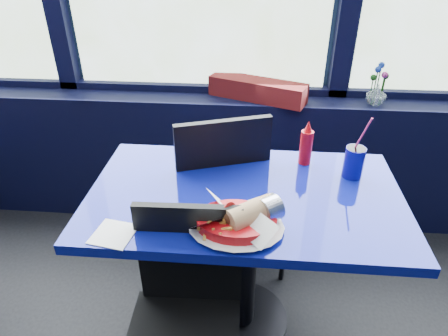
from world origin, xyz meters
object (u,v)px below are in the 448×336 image
chair_near_back (234,188)px  food_basket (238,220)px  soda_cup (354,161)px  ketchup_bottle (306,145)px  flower_vase (377,92)px  planter_box (257,90)px  chair_near_front (186,308)px  near_table (244,229)px

chair_near_back → food_basket: bearing=75.8°
food_basket → soda_cup: 0.58m
ketchup_bottle → soda_cup: (0.18, -0.09, -0.02)m
chair_near_back → ketchup_bottle: (0.31, -0.07, 0.29)m
chair_near_back → flower_vase: bearing=-164.3°
chair_near_back → planter_box: size_ratio=1.76×
ketchup_bottle → soda_cup: bearing=-26.1°
planter_box → soda_cup: 0.80m
chair_near_front → ketchup_bottle: 0.81m
chair_near_back → planter_box: (0.09, 0.53, 0.31)m
near_table → ketchup_bottle: (0.25, 0.25, 0.27)m
food_basket → chair_near_back: bearing=82.6°
chair_near_back → flower_vase: 0.94m
chair_near_back → soda_cup: bearing=142.7°
flower_vase → chair_near_back: bearing=-145.3°
planter_box → flower_vase: 0.64m
chair_near_front → flower_vase: (0.85, 1.17, 0.38)m
chair_near_front → food_basket: food_basket is taller
chair_near_front → food_basket: (0.17, 0.13, 0.30)m
chair_near_back → flower_vase: flower_vase is taller
chair_near_back → flower_vase: size_ratio=4.24×
planter_box → soda_cup: soda_cup is taller
food_basket → near_table: bearing=73.8°
planter_box → ketchup_bottle: ketchup_bottle is taller
planter_box → ketchup_bottle: 0.64m
chair_near_front → food_basket: bearing=35.5°
near_table → chair_near_front: chair_near_front is taller
chair_near_front → flower_vase: size_ratio=3.78×
planter_box → soda_cup: bearing=-38.1°
food_basket → soda_cup: size_ratio=1.19×
food_basket → planter_box: bearing=75.3°
flower_vase → soda_cup: bearing=-109.6°
planter_box → near_table: bearing=-70.2°
near_table → soda_cup: size_ratio=4.44×
near_table → food_basket: (-0.01, -0.22, 0.22)m
near_table → soda_cup: soda_cup is taller
chair_near_front → planter_box: (0.21, 1.20, 0.36)m
chair_near_back → food_basket: chair_near_back is taller
soda_cup → food_basket: bearing=-139.7°
near_table → food_basket: 0.31m
chair_near_front → flower_vase: 1.50m
flower_vase → planter_box: bearing=177.8°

